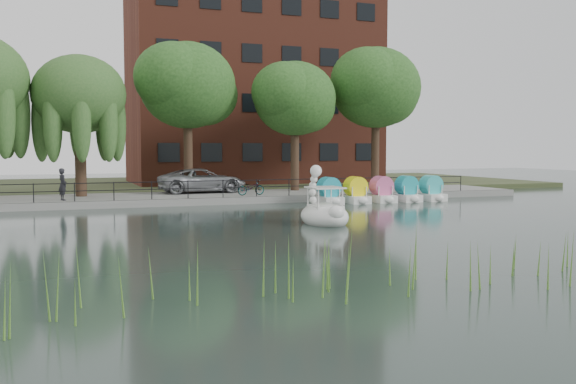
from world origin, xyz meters
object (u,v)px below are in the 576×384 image
minivan (202,179)px  swan_boat (324,211)px  pedestrian (63,182)px  bicycle (251,187)px

minivan → swan_boat: swan_boat is taller
pedestrian → minivan: bearing=-88.9°
pedestrian → swan_boat: (10.23, -11.44, -0.85)m
minivan → bicycle: 3.82m
minivan → pedestrian: (-8.33, -3.21, 0.12)m
swan_boat → bicycle: bearing=89.3°
bicycle → pedestrian: (-10.56, -0.13, 0.49)m
swan_boat → pedestrian: bearing=132.7°
bicycle → swan_boat: swan_boat is taller
minivan → pedestrian: pedestrian is taller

